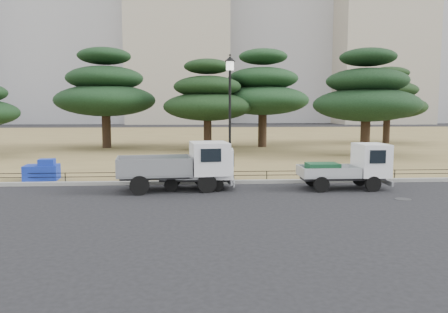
{
  "coord_description": "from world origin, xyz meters",
  "views": [
    {
      "loc": [
        -1.2,
        -16.74,
        3.37
      ],
      "look_at": [
        0.0,
        2.0,
        1.3
      ],
      "focal_mm": 35.0,
      "sensor_mm": 36.0,
      "label": 1
    }
  ],
  "objects": [
    {
      "name": "ground",
      "position": [
        0.0,
        0.0,
        0.0
      ],
      "size": [
        220.0,
        220.0,
        0.0
      ],
      "primitive_type": "plane",
      "color": "black"
    },
    {
      "name": "pipe_fence",
      "position": [
        0.0,
        2.75,
        0.44
      ],
      "size": [
        38.0,
        0.04,
        0.4
      ],
      "color": "black",
      "rests_on": "lawn"
    },
    {
      "name": "manhole",
      "position": [
        6.5,
        -1.2,
        0.01
      ],
      "size": [
        0.6,
        0.6,
        0.01
      ],
      "primitive_type": "cylinder",
      "color": "#2D2D30",
      "rests_on": "ground"
    },
    {
      "name": "lawn",
      "position": [
        0.0,
        30.6,
        0.07
      ],
      "size": [
        120.0,
        56.0,
        0.15
      ],
      "primitive_type": "cube",
      "color": "olive",
      "rests_on": "ground"
    },
    {
      "name": "pine_east_near",
      "position": [
        10.42,
        12.58,
        4.35
      ],
      "size": [
        7.2,
        7.2,
        7.27
      ],
      "color": "black",
      "rests_on": "lawn"
    },
    {
      "name": "curb",
      "position": [
        0.0,
        2.6,
        0.08
      ],
      "size": [
        120.0,
        0.25,
        0.16
      ],
      "primitive_type": "cube",
      "color": "gray",
      "rests_on": "ground"
    },
    {
      "name": "pine_center_left",
      "position": [
        -0.3,
        17.56,
        4.21
      ],
      "size": [
        6.92,
        6.92,
        7.03
      ],
      "color": "black",
      "rests_on": "lawn"
    },
    {
      "name": "truck_kei_rear",
      "position": [
        5.25,
        1.05,
        0.95
      ],
      "size": [
        3.63,
        1.6,
        1.9
      ],
      "rotation": [
        0.0,
        0.0,
        0.01
      ],
      "color": "black",
      "rests_on": "ground"
    },
    {
      "name": "truck_kei_front",
      "position": [
        -0.95,
        1.43,
        0.83
      ],
      "size": [
        3.22,
        1.52,
        1.67
      ],
      "rotation": [
        0.0,
        0.0,
        -0.05
      ],
      "color": "black",
      "rests_on": "ground"
    },
    {
      "name": "pine_west_near",
      "position": [
        -8.56,
        19.69,
        4.83
      ],
      "size": [
        8.12,
        8.12,
        8.12
      ],
      "color": "black",
      "rests_on": "lawn"
    },
    {
      "name": "tarp_pile",
      "position": [
        -8.17,
        3.3,
        0.54
      ],
      "size": [
        1.55,
        1.21,
        0.96
      ],
      "rotation": [
        0.0,
        0.0,
        0.1
      ],
      "color": "#1631B2",
      "rests_on": "lawn"
    },
    {
      "name": "truck_large",
      "position": [
        -1.85,
        1.22,
        1.1
      ],
      "size": [
        4.7,
        2.29,
        1.97
      ],
      "rotation": [
        0.0,
        0.0,
        0.12
      ],
      "color": "black",
      "rests_on": "ground"
    },
    {
      "name": "tower_center_left",
      "position": [
        -5.0,
        85.0,
        27.5
      ],
      "size": [
        22.0,
        20.0,
        55.0
      ],
      "primitive_type": "cube",
      "color": "#AAA08C",
      "rests_on": "ground"
    },
    {
      "name": "pine_east_far",
      "position": [
        16.57,
        23.0,
        4.21
      ],
      "size": [
        7.01,
        7.01,
        7.04
      ],
      "color": "black",
      "rests_on": "lawn"
    },
    {
      "name": "tower_east",
      "position": [
        40.0,
        82.0,
        24.0
      ],
      "size": [
        20.0,
        18.0,
        48.0
      ],
      "primitive_type": "cube",
      "color": "#AAA08C",
      "rests_on": "ground"
    },
    {
      "name": "pine_center_right",
      "position": [
        4.36,
        19.66,
        4.85
      ],
      "size": [
        7.65,
        7.65,
        8.12
      ],
      "color": "black",
      "rests_on": "lawn"
    },
    {
      "name": "street_lamp",
      "position": [
        0.32,
        2.9,
        3.89
      ],
      "size": [
        0.49,
        0.49,
        5.53
      ],
      "color": "black",
      "rests_on": "lawn"
    }
  ]
}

